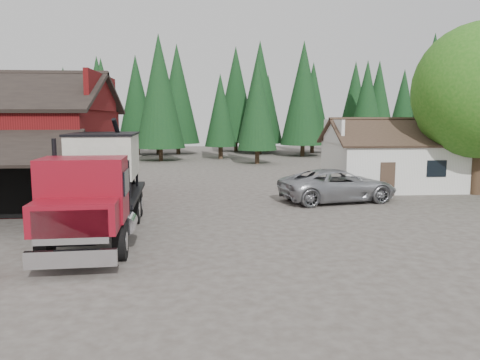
{
  "coord_description": "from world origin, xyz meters",
  "views": [
    {
      "loc": [
        0.59,
        -16.81,
        4.62
      ],
      "look_at": [
        2.24,
        4.23,
        1.8
      ],
      "focal_mm": 35.0,
      "sensor_mm": 36.0,
      "label": 1
    }
  ],
  "objects": [
    {
      "name": "near_pine_d",
      "position": [
        -4.0,
        34.0,
        7.39
      ],
      "size": [
        5.28,
        5.28,
        13.4
      ],
      "color": "#382619",
      "rests_on": "ground"
    },
    {
      "name": "feed_truck",
      "position": [
        -3.49,
        1.58,
        2.16
      ],
      "size": [
        3.45,
        10.36,
        4.62
      ],
      "rotation": [
        0.0,
        0.0,
        0.06
      ],
      "color": "black",
      "rests_on": "ground"
    },
    {
      "name": "farmhouse",
      "position": [
        13.0,
        13.0,
        1.67
      ],
      "size": [
        8.6,
        6.42,
        4.65
      ],
      "color": "silver",
      "rests_on": "ground"
    },
    {
      "name": "silver_car",
      "position": [
        8.0,
        8.28,
        0.9
      ],
      "size": [
        6.96,
        4.23,
        1.8
      ],
      "primitive_type": "imported",
      "rotation": [
        0.0,
        0.0,
        1.77
      ],
      "color": "#9EA0A6",
      "rests_on": "ground"
    },
    {
      "name": "near_pine_c",
      "position": [
        22.0,
        26.0,
        6.89
      ],
      "size": [
        4.84,
        4.84,
        12.4
      ],
      "color": "#382619",
      "rests_on": "ground"
    },
    {
      "name": "ground",
      "position": [
        0.0,
        0.0,
        0.0
      ],
      "size": [
        120.0,
        120.0,
        0.0
      ],
      "primitive_type": "plane",
      "color": "#463F37",
      "rests_on": "ground"
    },
    {
      "name": "near_pine_b",
      "position": [
        6.0,
        30.0,
        5.89
      ],
      "size": [
        3.96,
        3.96,
        10.4
      ],
      "color": "#382619",
      "rests_on": "ground"
    },
    {
      "name": "conifer_backdrop",
      "position": [
        0.0,
        42.0,
        0.0
      ],
      "size": [
        76.0,
        16.0,
        16.0
      ],
      "primitive_type": null,
      "color": "#11331A",
      "rests_on": "ground"
    }
  ]
}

